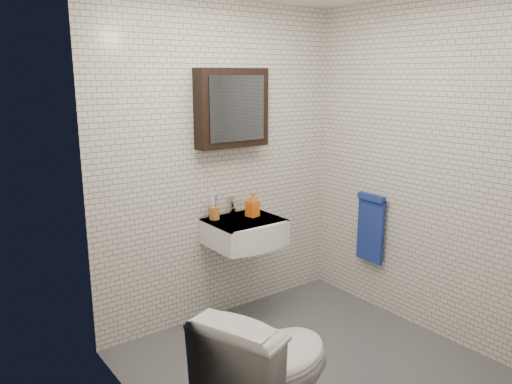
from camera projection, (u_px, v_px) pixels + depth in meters
ground at (303, 363)px, 3.45m from camera, size 2.20×2.00×0.01m
room_shell at (309, 154)px, 3.11m from camera, size 2.22×2.02×2.51m
washbasin at (247, 232)px, 3.88m from camera, size 0.55×0.50×0.20m
faucet at (233, 207)px, 3.99m from camera, size 0.06×0.20×0.15m
mirror_cabinet at (232, 108)px, 3.81m from camera, size 0.60×0.15×0.60m
towel_rail at (371, 225)px, 4.16m from camera, size 0.09×0.30×0.58m
toothbrush_cup at (214, 212)px, 3.88m from camera, size 0.08×0.08×0.22m
soap_bottle at (252, 205)px, 3.95m from camera, size 0.10×0.10×0.19m
toilet at (272, 372)px, 2.62m from camera, size 0.95×0.74×0.85m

